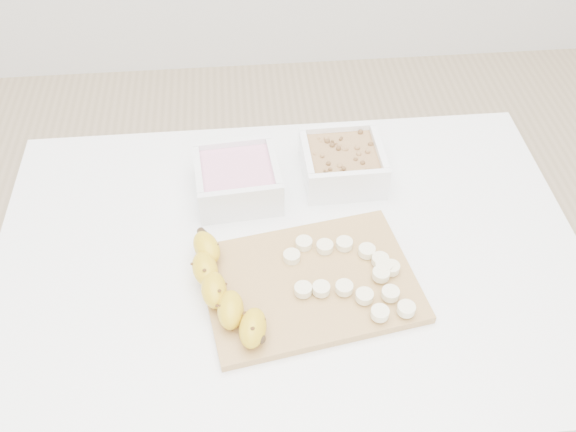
{
  "coord_description": "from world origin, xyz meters",
  "views": [
    {
      "loc": [
        -0.07,
        -0.71,
        1.58
      ],
      "look_at": [
        0.0,
        0.03,
        0.81
      ],
      "focal_mm": 40.0,
      "sensor_mm": 36.0,
      "label": 1
    }
  ],
  "objects": [
    {
      "name": "bowl_yogurt",
      "position": [
        -0.08,
        0.16,
        0.79
      ],
      "size": [
        0.16,
        0.16,
        0.07
      ],
      "color": "white",
      "rests_on": "table"
    },
    {
      "name": "cutting_board",
      "position": [
        0.03,
        -0.07,
        0.76
      ],
      "size": [
        0.37,
        0.29,
        0.01
      ],
      "primitive_type": "cube",
      "rotation": [
        0.0,
        0.0,
        0.17
      ],
      "color": "#A8864B",
      "rests_on": "table"
    },
    {
      "name": "table",
      "position": [
        0.0,
        0.0,
        0.65
      ],
      "size": [
        1.0,
        0.7,
        0.75
      ],
      "color": "white",
      "rests_on": "ground"
    },
    {
      "name": "banana_slices",
      "position": [
        0.1,
        -0.07,
        0.77
      ],
      "size": [
        0.19,
        0.18,
        0.02
      ],
      "color": "#F2E9BC",
      "rests_on": "cutting_board"
    },
    {
      "name": "banana",
      "position": [
        -0.11,
        -0.1,
        0.78
      ],
      "size": [
        0.1,
        0.24,
        0.04
      ],
      "primitive_type": null,
      "rotation": [
        0.0,
        0.0,
        0.19
      ],
      "color": "gold",
      "rests_on": "cutting_board"
    },
    {
      "name": "bowl_granola",
      "position": [
        0.12,
        0.18,
        0.79
      ],
      "size": [
        0.15,
        0.15,
        0.07
      ],
      "color": "white",
      "rests_on": "table"
    }
  ]
}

